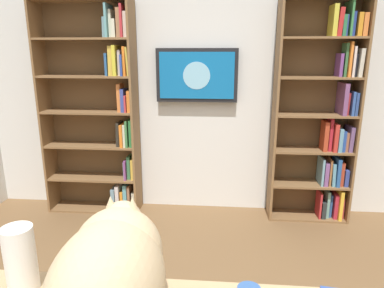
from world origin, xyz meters
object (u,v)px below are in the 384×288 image
at_px(bookshelf_right, 101,111).
at_px(paper_towel_roll, 20,259).
at_px(wall_mounted_tv, 197,75).
at_px(cat, 111,276).
at_px(bookshelf_left, 324,116).

height_order(bookshelf_right, paper_towel_roll, bookshelf_right).
relative_size(wall_mounted_tv, cat, 1.24).
height_order(bookshelf_left, paper_towel_roll, bookshelf_left).
relative_size(bookshelf_right, cat, 3.29).
height_order(bookshelf_left, cat, bookshelf_left).
distance_m(bookshelf_left, cat, 2.77).
height_order(bookshelf_left, wall_mounted_tv, bookshelf_left).
relative_size(bookshelf_left, wall_mounted_tv, 2.64).
xyz_separation_m(cat, paper_towel_roll, (0.40, -0.17, -0.08)).
xyz_separation_m(bookshelf_left, wall_mounted_tv, (1.22, -0.09, 0.37)).
bearing_deg(paper_towel_roll, cat, 156.33).
height_order(wall_mounted_tv, paper_towel_roll, wall_mounted_tv).
bearing_deg(bookshelf_right, wall_mounted_tv, -175.07).
bearing_deg(cat, bookshelf_right, -70.24).
xyz_separation_m(bookshelf_left, paper_towel_roll, (1.68, 2.28, -0.14)).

